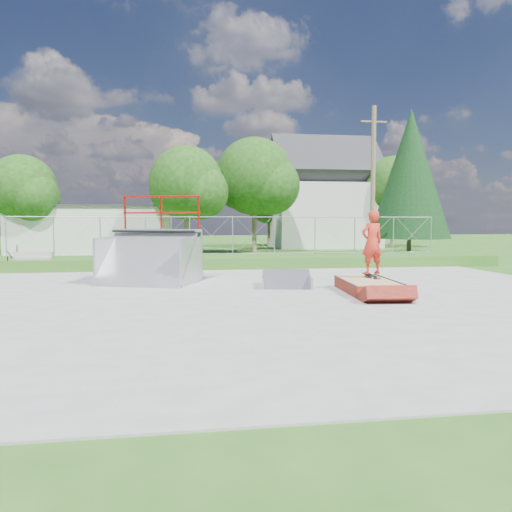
{
  "coord_description": "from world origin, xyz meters",
  "views": [
    {
      "loc": [
        -2.55,
        -12.8,
        2.08
      ],
      "look_at": [
        -0.37,
        1.04,
        1.1
      ],
      "focal_mm": 35.0,
      "sensor_mm": 36.0,
      "label": 1
    }
  ],
  "objects_px": {
    "flat_bank_ramp": "(287,280)",
    "grind_box": "(367,286)",
    "quarter_pipe": "(148,239)",
    "skater": "(372,245)"
  },
  "relations": [
    {
      "from": "flat_bank_ramp",
      "to": "grind_box",
      "type": "bearing_deg",
      "value": -27.08
    },
    {
      "from": "quarter_pipe",
      "to": "skater",
      "type": "xyz_separation_m",
      "value": [
        6.65,
        -2.8,
        -0.1
      ]
    },
    {
      "from": "flat_bank_ramp",
      "to": "skater",
      "type": "height_order",
      "value": "skater"
    },
    {
      "from": "grind_box",
      "to": "skater",
      "type": "relative_size",
      "value": 1.49
    },
    {
      "from": "quarter_pipe",
      "to": "skater",
      "type": "distance_m",
      "value": 7.22
    },
    {
      "from": "grind_box",
      "to": "quarter_pipe",
      "type": "height_order",
      "value": "quarter_pipe"
    },
    {
      "from": "grind_box",
      "to": "flat_bank_ramp",
      "type": "bearing_deg",
      "value": 147.42
    },
    {
      "from": "grind_box",
      "to": "skater",
      "type": "bearing_deg",
      "value": 56.76
    },
    {
      "from": "grind_box",
      "to": "skater",
      "type": "xyz_separation_m",
      "value": [
        0.29,
        0.37,
        1.19
      ]
    },
    {
      "from": "quarter_pipe",
      "to": "skater",
      "type": "relative_size",
      "value": 1.58
    }
  ]
}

